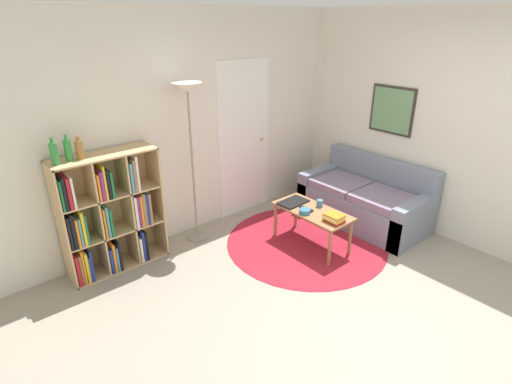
{
  "coord_description": "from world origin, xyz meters",
  "views": [
    {
      "loc": [
        -2.52,
        -1.43,
        2.48
      ],
      "look_at": [
        -0.12,
        1.38,
        0.85
      ],
      "focal_mm": 28.0,
      "sensor_mm": 36.0,
      "label": 1
    }
  ],
  "objects_px": {
    "bookshelf": "(108,216)",
    "bowl": "(305,211)",
    "floor_lamp": "(189,109)",
    "bottle_left": "(54,153)",
    "cup": "(320,203)",
    "bottle_middle": "(68,150)",
    "couch": "(366,200)",
    "coffee_table": "(312,214)",
    "laptop": "(293,202)",
    "bottle_right": "(79,149)"
  },
  "relations": [
    {
      "from": "cup",
      "to": "bowl",
      "type": "bearing_deg",
      "value": -177.84
    },
    {
      "from": "bookshelf",
      "to": "bowl",
      "type": "distance_m",
      "value": 2.1
    },
    {
      "from": "floor_lamp",
      "to": "bottle_left",
      "type": "distance_m",
      "value": 1.41
    },
    {
      "from": "coffee_table",
      "to": "bottle_left",
      "type": "relative_size",
      "value": 3.66
    },
    {
      "from": "laptop",
      "to": "cup",
      "type": "distance_m",
      "value": 0.32
    },
    {
      "from": "bookshelf",
      "to": "bottle_right",
      "type": "xyz_separation_m",
      "value": [
        -0.16,
        -0.01,
        0.75
      ]
    },
    {
      "from": "floor_lamp",
      "to": "laptop",
      "type": "relative_size",
      "value": 5.13
    },
    {
      "from": "bookshelf",
      "to": "bottle_left",
      "type": "relative_size",
      "value": 4.97
    },
    {
      "from": "bookshelf",
      "to": "floor_lamp",
      "type": "height_order",
      "value": "floor_lamp"
    },
    {
      "from": "couch",
      "to": "bottle_right",
      "type": "xyz_separation_m",
      "value": [
        -3.12,
        1.08,
        1.08
      ]
    },
    {
      "from": "bookshelf",
      "to": "bottle_left",
      "type": "xyz_separation_m",
      "value": [
        -0.38,
        -0.03,
        0.76
      ]
    },
    {
      "from": "floor_lamp",
      "to": "coffee_table",
      "type": "height_order",
      "value": "floor_lamp"
    },
    {
      "from": "bookshelf",
      "to": "bowl",
      "type": "relative_size",
      "value": 9.84
    },
    {
      "from": "laptop",
      "to": "bottle_middle",
      "type": "xyz_separation_m",
      "value": [
        -2.16,
        0.79,
        0.91
      ]
    },
    {
      "from": "bottle_middle",
      "to": "laptop",
      "type": "bearing_deg",
      "value": -19.96
    },
    {
      "from": "coffee_table",
      "to": "bottle_right",
      "type": "bearing_deg",
      "value": 153.43
    },
    {
      "from": "bottle_middle",
      "to": "bowl",
      "type": "bearing_deg",
      "value": -27.31
    },
    {
      "from": "floor_lamp",
      "to": "bottle_middle",
      "type": "distance_m",
      "value": 1.28
    },
    {
      "from": "couch",
      "to": "coffee_table",
      "type": "height_order",
      "value": "couch"
    },
    {
      "from": "floor_lamp",
      "to": "bottle_left",
      "type": "xyz_separation_m",
      "value": [
        -1.39,
        0.02,
        -0.2
      ]
    },
    {
      "from": "bookshelf",
      "to": "bottle_middle",
      "type": "bearing_deg",
      "value": 179.84
    },
    {
      "from": "bookshelf",
      "to": "bottle_middle",
      "type": "distance_m",
      "value": 0.8
    },
    {
      "from": "couch",
      "to": "coffee_table",
      "type": "distance_m",
      "value": 1.03
    },
    {
      "from": "cup",
      "to": "couch",
      "type": "bearing_deg",
      "value": -2.39
    },
    {
      "from": "bottle_right",
      "to": "coffee_table",
      "type": "bearing_deg",
      "value": -26.57
    },
    {
      "from": "bottle_left",
      "to": "coffee_table",
      "type": "bearing_deg",
      "value": -24.02
    },
    {
      "from": "couch",
      "to": "laptop",
      "type": "xyz_separation_m",
      "value": [
        -1.05,
        0.31,
        0.19
      ]
    },
    {
      "from": "coffee_table",
      "to": "bookshelf",
      "type": "bearing_deg",
      "value": 151.26
    },
    {
      "from": "bookshelf",
      "to": "bowl",
      "type": "height_order",
      "value": "bookshelf"
    },
    {
      "from": "cup",
      "to": "bookshelf",
      "type": "bearing_deg",
      "value": 152.94
    },
    {
      "from": "floor_lamp",
      "to": "bottle_left",
      "type": "relative_size",
      "value": 7.29
    },
    {
      "from": "cup",
      "to": "bottle_right",
      "type": "bearing_deg",
      "value": 154.92
    },
    {
      "from": "bowl",
      "to": "bottle_middle",
      "type": "distance_m",
      "value": 2.49
    },
    {
      "from": "couch",
      "to": "coffee_table",
      "type": "relative_size",
      "value": 1.71
    },
    {
      "from": "floor_lamp",
      "to": "laptop",
      "type": "bearing_deg",
      "value": -39.58
    },
    {
      "from": "floor_lamp",
      "to": "couch",
      "type": "relative_size",
      "value": 1.16
    },
    {
      "from": "cup",
      "to": "bottle_middle",
      "type": "xyz_separation_m",
      "value": [
        -2.32,
        1.06,
        0.87
      ]
    },
    {
      "from": "bottle_right",
      "to": "bottle_left",
      "type": "bearing_deg",
      "value": -175.92
    },
    {
      "from": "laptop",
      "to": "bottle_middle",
      "type": "bearing_deg",
      "value": 160.04
    },
    {
      "from": "laptop",
      "to": "bottle_middle",
      "type": "relative_size",
      "value": 1.44
    },
    {
      "from": "couch",
      "to": "bowl",
      "type": "bearing_deg",
      "value": 178.64
    },
    {
      "from": "floor_lamp",
      "to": "laptop",
      "type": "height_order",
      "value": "floor_lamp"
    },
    {
      "from": "bottle_left",
      "to": "cup",
      "type": "bearing_deg",
      "value": -22.75
    },
    {
      "from": "bottle_middle",
      "to": "bottle_left",
      "type": "bearing_deg",
      "value": -167.23
    },
    {
      "from": "bowl",
      "to": "bottle_middle",
      "type": "bearing_deg",
      "value": 152.69
    },
    {
      "from": "bottle_left",
      "to": "couch",
      "type": "bearing_deg",
      "value": -17.68
    },
    {
      "from": "bottle_right",
      "to": "floor_lamp",
      "type": "bearing_deg",
      "value": -1.54
    },
    {
      "from": "bowl",
      "to": "bottle_left",
      "type": "xyz_separation_m",
      "value": [
        -2.19,
        1.04,
        0.89
      ]
    },
    {
      "from": "laptop",
      "to": "floor_lamp",
      "type": "bearing_deg",
      "value": 140.42
    },
    {
      "from": "bookshelf",
      "to": "coffee_table",
      "type": "height_order",
      "value": "bookshelf"
    }
  ]
}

